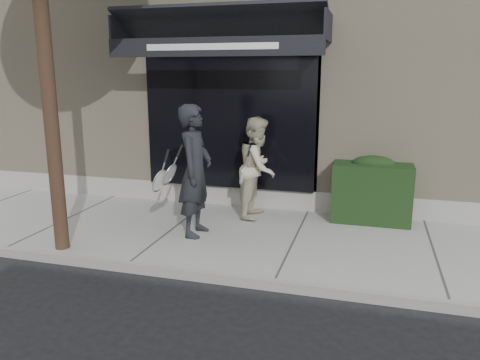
% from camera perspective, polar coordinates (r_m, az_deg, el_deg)
% --- Properties ---
extents(ground, '(80.00, 80.00, 0.00)m').
position_cam_1_polar(ground, '(7.33, 6.67, -7.99)').
color(ground, black).
rests_on(ground, ground).
extents(sidewalk, '(20.00, 3.00, 0.12)m').
position_cam_1_polar(sidewalk, '(7.31, 6.69, -7.55)').
color(sidewalk, gray).
rests_on(sidewalk, ground).
extents(curb, '(20.00, 0.10, 0.14)m').
position_cam_1_polar(curb, '(5.90, 4.20, -12.61)').
color(curb, gray).
rests_on(curb, ground).
extents(building_facade, '(14.30, 8.04, 5.64)m').
position_cam_1_polar(building_facade, '(11.77, 11.01, 13.38)').
color(building_facade, tan).
rests_on(building_facade, ground).
extents(hedge, '(1.30, 0.70, 1.14)m').
position_cam_1_polar(hedge, '(8.26, 15.77, -1.21)').
color(hedge, black).
rests_on(hedge, sidewalk).
extents(pedestrian_front, '(0.77, 0.92, 2.04)m').
position_cam_1_polar(pedestrian_front, '(7.20, -5.50, 1.10)').
color(pedestrian_front, black).
rests_on(pedestrian_front, sidewalk).
extents(pedestrian_back, '(0.70, 0.88, 1.76)m').
position_cam_1_polar(pedestrian_back, '(8.13, 2.20, 1.52)').
color(pedestrian_back, '#B9B294').
rests_on(pedestrian_back, sidewalk).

